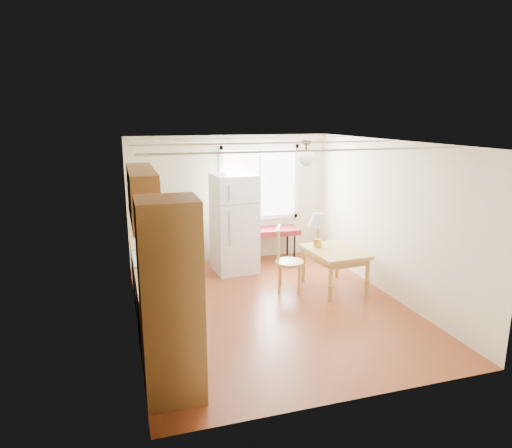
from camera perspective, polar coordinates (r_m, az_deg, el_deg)
name	(u,v)px	position (r m, az deg, el deg)	size (l,w,h in m)	color
room_shell	(271,228)	(6.74, 1.92, -0.46)	(4.60, 5.60, 2.62)	#5F2613
kitchen_run	(159,280)	(5.92, -12.05, -6.88)	(0.65, 3.40, 2.20)	brown
window_unit	(260,183)	(9.18, 0.46, 5.17)	(1.64, 0.05, 1.51)	white
pendant_light	(306,157)	(7.20, 6.27, 8.32)	(0.26, 0.26, 0.40)	#2F2315
refrigerator	(234,223)	(8.46, -2.74, 0.07)	(0.80, 0.81, 1.83)	white
bench	(263,232)	(9.13, 0.90, -1.02)	(1.47, 0.66, 0.66)	#5C151A
dining_table	(334,256)	(7.76, 9.79, -3.93)	(0.89, 1.14, 0.68)	#A5843F
chair	(284,255)	(7.59, 3.48, -3.83)	(0.53, 0.53, 1.08)	#A5843F
table_lamp	(318,222)	(7.78, 7.78, 0.19)	(0.33, 0.33, 0.58)	gold
coffee_maker	(163,284)	(5.21, -11.50, -7.37)	(0.23, 0.28, 0.38)	black
kettle	(156,264)	(6.10, -12.43, -4.88)	(0.11, 0.11, 0.21)	red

